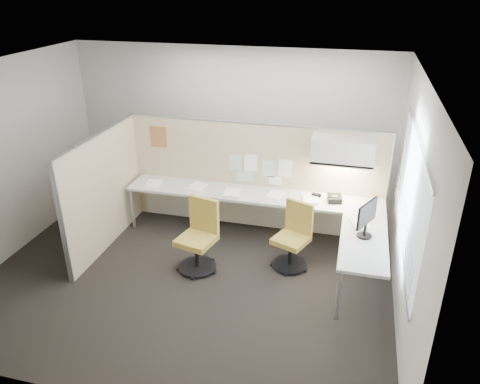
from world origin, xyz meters
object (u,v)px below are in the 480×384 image
(desk, at_px, (271,207))
(phone, at_px, (334,199))
(chair_right, at_px, (293,238))
(chair_left, at_px, (199,238))
(monitor, at_px, (367,217))

(desk, relative_size, phone, 16.48)
(chair_right, xyz_separation_m, phone, (0.49, 0.71, 0.34))
(desk, height_order, chair_left, chair_left)
(chair_left, xyz_separation_m, monitor, (2.22, 0.15, 0.54))
(desk, bearing_deg, chair_left, -132.46)
(chair_left, height_order, chair_right, chair_left)
(chair_left, xyz_separation_m, phone, (1.77, 1.09, 0.31))
(chair_left, height_order, phone, chair_left)
(chair_right, bearing_deg, chair_left, -141.39)
(chair_left, distance_m, chair_right, 1.33)
(desk, xyz_separation_m, monitor, (1.37, -0.77, 0.41))
(chair_left, bearing_deg, monitor, 17.29)
(chair_right, bearing_deg, desk, 149.71)
(chair_right, distance_m, monitor, 1.13)
(desk, xyz_separation_m, chair_right, (0.42, -0.55, -0.16))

